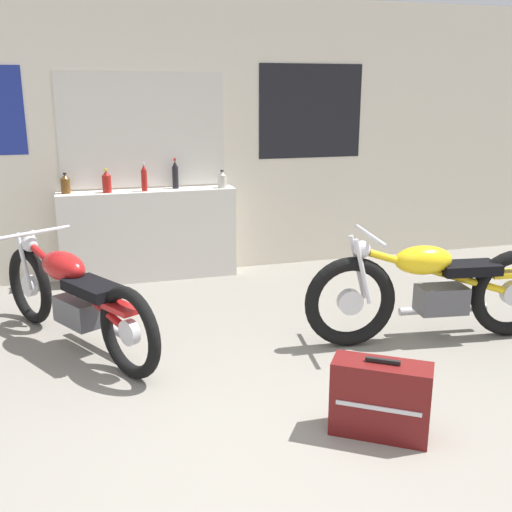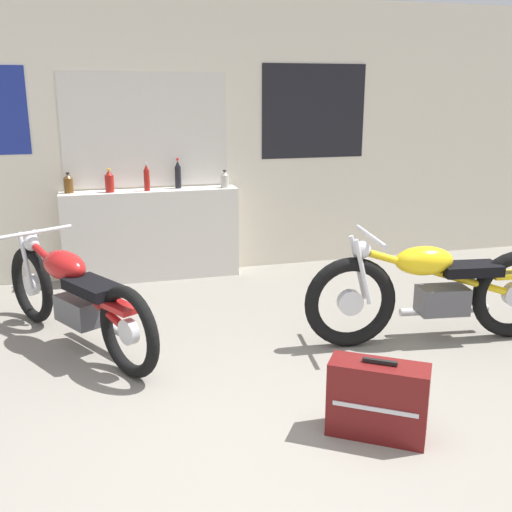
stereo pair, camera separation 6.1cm
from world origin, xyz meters
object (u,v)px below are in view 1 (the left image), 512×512
(bottle_leftmost, at_px, (65,184))
(motorcycle_red, at_px, (74,297))
(bottle_rightmost, at_px, (222,180))
(motorcycle_yellow, at_px, (434,289))
(bottle_left_center, at_px, (107,182))
(hard_case_darkred, at_px, (380,399))
(bottle_center, at_px, (144,178))
(bottle_right_center, at_px, (175,175))

(bottle_leftmost, xyz_separation_m, motorcycle_red, (0.04, -1.61, -0.61))
(bottle_rightmost, distance_m, motorcycle_red, 2.23)
(bottle_rightmost, bearing_deg, motorcycle_yellow, -61.80)
(bottle_leftmost, distance_m, motorcycle_yellow, 3.56)
(bottle_leftmost, distance_m, bottle_left_center, 0.39)
(hard_case_darkred, bearing_deg, motorcycle_red, 133.63)
(bottle_center, distance_m, bottle_rightmost, 0.79)
(hard_case_darkred, bearing_deg, bottle_leftmost, 116.85)
(motorcycle_red, relative_size, motorcycle_yellow, 0.91)
(motorcycle_red, xyz_separation_m, motorcycle_yellow, (2.66, -0.63, 0.01))
(bottle_leftmost, distance_m, bottle_center, 0.75)
(motorcycle_red, height_order, hard_case_darkred, motorcycle_red)
(bottle_leftmost, height_order, bottle_center, bottle_center)
(motorcycle_yellow, xyz_separation_m, hard_case_darkred, (-1.01, -1.10, -0.20))
(bottle_left_center, distance_m, motorcycle_yellow, 3.24)
(bottle_right_center, bearing_deg, hard_case_darkred, -79.52)
(bottle_leftmost, relative_size, bottle_left_center, 0.86)
(bottle_rightmost, height_order, hard_case_darkred, bottle_rightmost)
(bottle_left_center, bearing_deg, motorcycle_red, -102.50)
(motorcycle_red, bearing_deg, bottle_leftmost, 91.52)
(bottle_leftmost, bearing_deg, hard_case_darkred, -63.15)
(bottle_right_center, height_order, bottle_rightmost, bottle_right_center)
(bottle_leftmost, bearing_deg, motorcycle_yellow, -39.72)
(motorcycle_red, bearing_deg, bottle_rightmost, 45.82)
(bottle_rightmost, bearing_deg, bottle_leftmost, 177.23)
(bottle_leftmost, distance_m, hard_case_darkred, 3.83)
(bottle_center, bearing_deg, motorcycle_red, -114.58)
(motorcycle_red, xyz_separation_m, hard_case_darkred, (1.65, -1.73, -0.18))
(bottle_left_center, relative_size, bottle_center, 0.82)
(bottle_left_center, height_order, bottle_right_center, bottle_right_center)
(bottle_center, xyz_separation_m, hard_case_darkred, (0.94, -3.27, -0.83))
(bottle_leftmost, xyz_separation_m, bottle_left_center, (0.39, -0.06, 0.01))
(bottle_left_center, bearing_deg, bottle_rightmost, -0.72)
(motorcycle_yellow, bearing_deg, motorcycle_red, 166.64)
(bottle_leftmost, bearing_deg, bottle_center, -5.20)
(motorcycle_red, bearing_deg, bottle_right_center, 57.68)
(motorcycle_yellow, distance_m, hard_case_darkred, 1.50)
(bottle_left_center, distance_m, motorcycle_red, 1.71)
(bottle_left_center, relative_size, bottle_right_center, 0.76)
(hard_case_darkred, bearing_deg, motorcycle_yellow, 47.47)
(bottle_center, distance_m, motorcycle_red, 1.82)
(bottle_leftmost, relative_size, bottle_center, 0.70)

